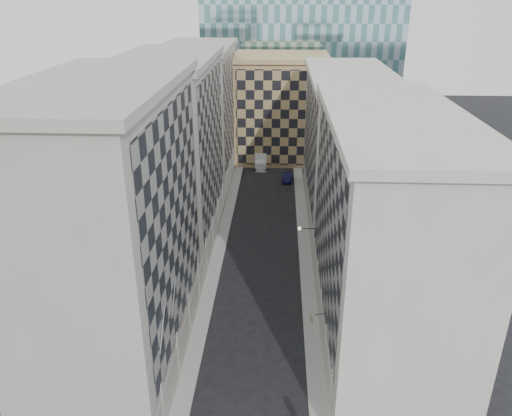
% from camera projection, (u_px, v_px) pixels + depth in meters
% --- Properties ---
extents(sidewalk_west, '(1.50, 100.00, 0.15)m').
position_uv_depth(sidewalk_west, '(219.00, 250.00, 61.06)').
color(sidewalk_west, '#969691').
rests_on(sidewalk_west, ground).
extents(sidewalk_east, '(1.50, 100.00, 0.15)m').
position_uv_depth(sidewalk_east, '(305.00, 252.00, 60.61)').
color(sidewalk_east, '#969691').
rests_on(sidewalk_east, ground).
extents(bldg_left_a, '(10.80, 22.80, 23.70)m').
position_uv_depth(bldg_left_a, '(115.00, 233.00, 39.21)').
color(bldg_left_a, gray).
rests_on(bldg_left_a, ground).
extents(bldg_left_b, '(10.80, 22.80, 22.70)m').
position_uv_depth(bldg_left_b, '(172.00, 154.00, 59.51)').
color(bldg_left_b, '#99968E').
rests_on(bldg_left_b, ground).
extents(bldg_left_c, '(10.80, 22.80, 21.70)m').
position_uv_depth(bldg_left_c, '(200.00, 115.00, 79.82)').
color(bldg_left_c, gray).
rests_on(bldg_left_c, ground).
extents(bldg_right_a, '(10.80, 26.80, 20.70)m').
position_uv_depth(bldg_right_a, '(383.00, 233.00, 42.52)').
color(bldg_right_a, '#B3ADA4').
rests_on(bldg_right_a, ground).
extents(bldg_right_b, '(10.80, 28.80, 19.70)m').
position_uv_depth(bldg_right_b, '(346.00, 147.00, 67.38)').
color(bldg_right_b, '#B3ADA4').
rests_on(bldg_right_b, ground).
extents(tan_block, '(16.80, 14.80, 18.80)m').
position_uv_depth(tan_block, '(281.00, 107.00, 91.61)').
color(tan_block, tan).
rests_on(tan_block, ground).
extents(church_tower, '(7.20, 7.20, 51.50)m').
position_uv_depth(church_tower, '(272.00, 2.00, 97.52)').
color(church_tower, '#2D2823').
rests_on(church_tower, ground).
extents(flagpoles_left, '(0.10, 6.33, 2.33)m').
position_uv_depth(flagpoles_left, '(168.00, 313.00, 35.96)').
color(flagpoles_left, gray).
rests_on(flagpoles_left, ground).
extents(bracket_lamp, '(1.98, 0.36, 0.36)m').
position_uv_depth(bracket_lamp, '(301.00, 228.00, 52.69)').
color(bracket_lamp, black).
rests_on(bracket_lamp, ground).
extents(box_truck, '(2.31, 5.18, 2.79)m').
position_uv_depth(box_truck, '(261.00, 161.00, 89.18)').
color(box_truck, silver).
rests_on(box_truck, ground).
extents(dark_car, '(1.75, 4.28, 1.38)m').
position_uv_depth(dark_car, '(287.00, 177.00, 83.04)').
color(dark_car, black).
rests_on(dark_car, ground).
extents(shop_sign, '(1.27, 0.78, 0.87)m').
position_uv_depth(shop_sign, '(312.00, 318.00, 42.27)').
color(shop_sign, black).
rests_on(shop_sign, ground).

